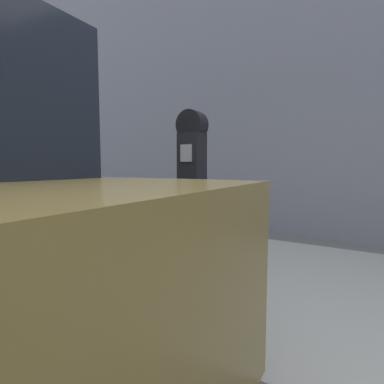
{
  "coord_description": "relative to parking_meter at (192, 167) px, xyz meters",
  "views": [
    {
      "loc": [
        0.64,
        -0.54,
        1.15
      ],
      "look_at": [
        -0.41,
        1.12,
        0.98
      ],
      "focal_mm": 28.0,
      "sensor_mm": 36.0,
      "label": 1
    }
  ],
  "objects": [
    {
      "name": "building_facade",
      "position": [
        0.41,
        3.49,
        2.16
      ],
      "size": [
        24.0,
        0.3,
        6.6
      ],
      "color": "gray",
      "rests_on": "ground_plane"
    },
    {
      "name": "parking_meter",
      "position": [
        0.0,
        0.0,
        0.0
      ],
      "size": [
        0.19,
        0.14,
        1.4
      ],
      "color": "gray",
      "rests_on": "sidewalk"
    },
    {
      "name": "sidewalk",
      "position": [
        0.41,
        1.08,
        -1.09
      ],
      "size": [
        24.0,
        2.8,
        0.11
      ],
      "color": "#ADAAA3",
      "rests_on": "ground_plane"
    }
  ]
}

